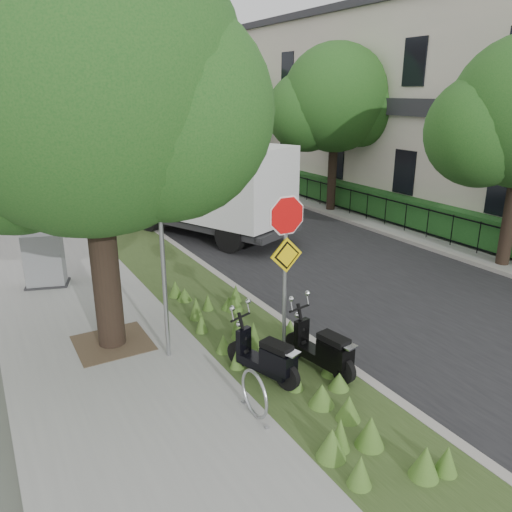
{
  "coord_description": "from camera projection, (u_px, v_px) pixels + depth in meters",
  "views": [
    {
      "loc": [
        -5.91,
        -6.26,
        4.88
      ],
      "look_at": [
        -0.59,
        3.05,
        1.3
      ],
      "focal_mm": 35.0,
      "sensor_mm": 36.0,
      "label": 1
    }
  ],
  "objects": [
    {
      "name": "street_tree_main",
      "position": [
        82.0,
        95.0,
        8.4
      ],
      "size": [
        6.21,
        5.54,
        7.66
      ],
      "color": "black",
      "rests_on": "ground"
    },
    {
      "name": "far_tree_b",
      "position": [
        333.0,
        104.0,
        19.65
      ],
      "size": [
        4.83,
        4.31,
        6.56
      ],
      "color": "black",
      "rests_on": "ground"
    },
    {
      "name": "kerb_near",
      "position": [
        160.0,
        235.0,
        17.46
      ],
      "size": [
        0.2,
        60.0,
        0.13
      ],
      "primitive_type": "cube",
      "color": "#9E9991",
      "rests_on": "ground"
    },
    {
      "name": "sidewalk_near",
      "position": [
        46.0,
        251.0,
        15.7
      ],
      "size": [
        3.5,
        60.0,
        0.12
      ],
      "primitive_type": "cube",
      "color": "gray",
      "rests_on": "ground"
    },
    {
      "name": "ground",
      "position": [
        362.0,
        360.0,
        9.48
      ],
      "size": [
        120.0,
        120.0,
        0.0
      ],
      "primitive_type": "plane",
      "color": "#4C5147",
      "rests_on": "ground"
    },
    {
      "name": "utility_cabinet",
      "position": [
        45.0,
        261.0,
        12.61
      ],
      "size": [
        1.18,
        0.96,
        1.37
      ],
      "color": "#262628",
      "rests_on": "ground"
    },
    {
      "name": "fence_far",
      "position": [
        335.0,
        196.0,
        20.9
      ],
      "size": [
        0.04,
        24.0,
        1.0
      ],
      "color": "black",
      "rests_on": "ground"
    },
    {
      "name": "verge",
      "position": [
        132.0,
        239.0,
        16.99
      ],
      "size": [
        2.0,
        60.0,
        0.12
      ],
      "primitive_type": "cube",
      "color": "#2F421C",
      "rests_on": "ground"
    },
    {
      "name": "scooter_far",
      "position": [
        270.0,
        361.0,
        8.48
      ],
      "size": [
        0.66,
        1.55,
        0.76
      ],
      "color": "black",
      "rests_on": "ground"
    },
    {
      "name": "kerb_far",
      "position": [
        321.0,
        212.0,
        20.76
      ],
      "size": [
        0.2,
        60.0,
        0.13
      ],
      "primitive_type": "cube",
      "color": "#9E9991",
      "rests_on": "ground"
    },
    {
      "name": "bare_post",
      "position": [
        163.0,
        255.0,
        8.79
      ],
      "size": [
        0.08,
        0.08,
        4.0
      ],
      "color": "#A5A8AD",
      "rests_on": "ground"
    },
    {
      "name": "box_truck",
      "position": [
        212.0,
        186.0,
        16.93
      ],
      "size": [
        4.49,
        6.45,
        2.73
      ],
      "color": "#262628",
      "rests_on": "ground"
    },
    {
      "name": "road",
      "position": [
        247.0,
        224.0,
        19.13
      ],
      "size": [
        7.0,
        60.0,
        0.01
      ],
      "primitive_type": "cube",
      "color": "black",
      "rests_on": "ground"
    },
    {
      "name": "sign_assembly",
      "position": [
        286.0,
        246.0,
        8.57
      ],
      "size": [
        0.94,
        0.08,
        3.22
      ],
      "color": "#A5A8AD",
      "rests_on": "ground"
    },
    {
      "name": "far_tree_c",
      "position": [
        239.0,
        108.0,
        26.36
      ],
      "size": [
        4.37,
        3.89,
        5.93
      ],
      "color": "black",
      "rests_on": "ground"
    },
    {
      "name": "scooter_near",
      "position": [
        326.0,
        354.0,
        8.72
      ],
      "size": [
        0.52,
        1.62,
        0.78
      ],
      "color": "black",
      "rests_on": "ground"
    },
    {
      "name": "terrace_houses",
      "position": [
        416.0,
        107.0,
        21.82
      ],
      "size": [
        7.4,
        26.4,
        8.2
      ],
      "color": "beige",
      "rests_on": "ground"
    },
    {
      "name": "hedge_far",
      "position": [
        348.0,
        194.0,
        21.23
      ],
      "size": [
        1.0,
        24.0,
        1.1
      ],
      "primitive_type": "cube",
      "color": "#184318",
      "rests_on": "footpath_far"
    },
    {
      "name": "footpath_far",
      "position": [
        352.0,
        207.0,
        21.56
      ],
      "size": [
        3.2,
        60.0,
        0.12
      ],
      "primitive_type": "cube",
      "color": "gray",
      "rests_on": "ground"
    },
    {
      "name": "bike_hoop",
      "position": [
        254.0,
        394.0,
        7.56
      ],
      "size": [
        0.06,
        0.78,
        0.77
      ],
      "color": "#A5A8AD",
      "rests_on": "ground"
    }
  ]
}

